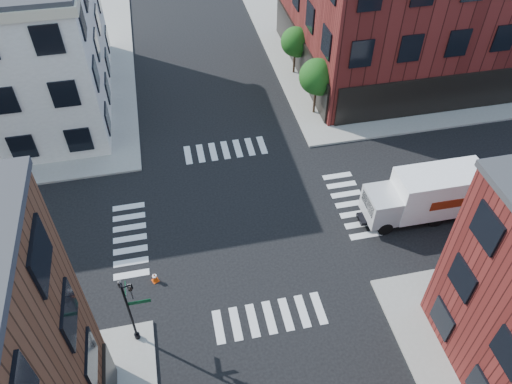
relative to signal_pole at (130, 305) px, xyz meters
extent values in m
plane|color=black|center=(6.72, 6.68, -2.86)|extent=(120.00, 120.00, 0.00)
cube|color=gray|center=(27.72, 27.68, -2.78)|extent=(30.00, 30.00, 0.15)
cylinder|color=black|center=(14.22, 16.68, -1.97)|extent=(0.18, 0.18, 1.47)
cylinder|color=black|center=(14.22, 16.68, -1.24)|extent=(0.12, 0.12, 1.47)
sphere|color=#143E11|center=(14.22, 16.68, 0.44)|extent=(2.69, 2.69, 2.69)
sphere|color=#143E11|center=(14.47, 16.58, -0.10)|extent=(1.85, 1.85, 1.85)
cylinder|color=black|center=(14.22, 22.68, -2.04)|extent=(0.18, 0.18, 1.33)
cylinder|color=black|center=(14.22, 22.68, -1.38)|extent=(0.12, 0.12, 1.33)
sphere|color=#143E11|center=(14.22, 22.68, 0.14)|extent=(2.43, 2.43, 2.43)
sphere|color=#143E11|center=(14.47, 22.58, -0.35)|extent=(1.67, 1.67, 1.67)
cylinder|color=black|center=(-0.08, -0.12, -0.56)|extent=(0.12, 0.12, 4.60)
cylinder|color=black|center=(-0.08, -0.12, -2.56)|extent=(0.28, 0.28, 0.30)
cube|color=#053819|center=(0.47, -0.12, 0.29)|extent=(1.10, 0.03, 0.22)
cube|color=#053819|center=(-0.08, 0.43, 0.54)|extent=(0.03, 1.10, 0.22)
imported|color=black|center=(0.27, -0.02, 1.04)|extent=(0.22, 0.18, 1.10)
imported|color=black|center=(-0.18, 0.23, 1.04)|extent=(0.18, 0.22, 1.10)
cube|color=white|center=(18.35, 4.87, -0.91)|extent=(5.38, 2.34, 2.87)
cube|color=maroon|center=(18.34, 3.70, -0.91)|extent=(2.04, 0.05, 0.65)
cube|color=maroon|center=(18.35, 6.05, -0.91)|extent=(2.04, 0.05, 0.65)
cube|color=silver|center=(14.83, 4.89, -1.42)|extent=(1.86, 2.23, 1.85)
cube|color=black|center=(13.95, 4.89, -1.10)|extent=(0.10, 1.76, 0.83)
cube|color=black|center=(17.24, 4.88, -2.39)|extent=(7.41, 0.97, 0.23)
cylinder|color=black|center=(14.83, 3.92, -2.39)|extent=(0.93, 0.33, 0.93)
cylinder|color=black|center=(14.84, 5.86, -2.39)|extent=(0.93, 0.33, 0.93)
cylinder|color=black|center=(18.16, 3.90, -2.39)|extent=(0.93, 0.33, 0.93)
cylinder|color=black|center=(18.17, 5.84, -2.39)|extent=(0.93, 0.33, 0.93)
cylinder|color=black|center=(20.38, 3.89, -2.39)|extent=(0.93, 0.33, 0.93)
cylinder|color=black|center=(20.39, 5.83, -2.39)|extent=(0.93, 0.33, 0.93)
cube|color=#D74209|center=(1.02, 3.27, -2.84)|extent=(0.48, 0.48, 0.04)
cone|color=#D74209|center=(1.02, 3.27, -2.53)|extent=(0.45, 0.45, 0.66)
cylinder|color=white|center=(1.02, 3.27, -2.43)|extent=(0.26, 0.26, 0.08)
camera|label=1|loc=(3.12, -13.86, 20.21)|focal=35.00mm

